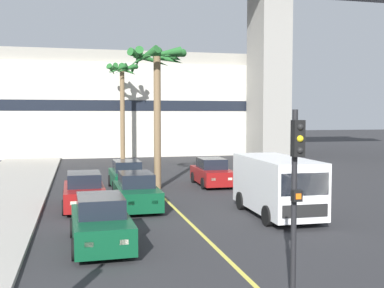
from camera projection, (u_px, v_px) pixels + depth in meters
name	position (u px, v px, depth m)	size (l,w,h in m)	color
lane_stripe_center	(151.00, 186.00, 27.31)	(0.14, 56.00, 0.01)	#DBCC4C
pier_building_backdrop	(118.00, 105.00, 48.52)	(29.55, 8.04, 10.15)	beige
car_queue_front	(136.00, 192.00, 20.66)	(1.86, 4.11, 1.56)	#0C4728
car_queue_second	(212.00, 173.00, 27.46)	(1.90, 4.13, 1.56)	maroon
car_queue_third	(84.00, 192.00, 20.69)	(1.87, 4.12, 1.56)	maroon
car_queue_fourth	(127.00, 176.00, 26.04)	(1.89, 4.13, 1.56)	#0C4728
car_queue_fifth	(101.00, 223.00, 14.78)	(1.92, 4.15, 1.56)	#0C4728
delivery_van	(276.00, 184.00, 19.09)	(2.24, 5.29, 2.36)	white
traffic_light_median_near	(296.00, 180.00, 9.96)	(0.24, 0.37, 4.20)	black
palm_tree_near_median	(157.00, 73.00, 25.84)	(3.26, 3.26, 7.76)	brown
palm_tree_mid_median	(122.00, 82.00, 41.40)	(2.78, 2.88, 8.58)	brown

